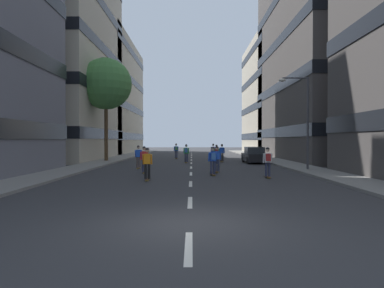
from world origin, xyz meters
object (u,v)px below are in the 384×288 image
at_px(skater_8, 214,151).
at_px(skater_9, 268,160).
at_px(parked_car_near, 255,156).
at_px(skater_4, 177,150).
at_px(skater_10, 223,152).
at_px(skater_1, 139,156).
at_px(skater_6, 217,153).
at_px(skater_0, 148,162).
at_px(street_tree_near, 107,84).
at_px(skater_2, 145,158).
at_px(skater_5, 187,152).
at_px(skater_7, 218,158).
at_px(streetlamp_right, 303,112).
at_px(skater_3, 214,159).

height_order(skater_8, skater_9, same).
distance_m(parked_car_near, skater_8, 5.86).
distance_m(skater_4, skater_10, 7.71).
relative_size(skater_1, skater_6, 1.00).
bearing_deg(skater_4, skater_0, -91.55).
bearing_deg(street_tree_near, skater_0, -68.37).
bearing_deg(skater_8, skater_4, 146.99).
bearing_deg(skater_6, skater_10, 77.72).
bearing_deg(skater_4, skater_6, -67.54).
bearing_deg(skater_8, skater_2, -110.35).
xyz_separation_m(skater_5, skater_7, (2.22, -9.66, -0.03)).
relative_size(skater_0, skater_5, 1.00).
distance_m(skater_6, skater_8, 6.99).
relative_size(skater_4, skater_9, 1.00).
distance_m(skater_0, skater_2, 3.98).
distance_m(street_tree_near, streetlamp_right, 19.40).
distance_m(street_tree_near, skater_8, 13.13).
bearing_deg(skater_4, skater_10, -51.55).
xyz_separation_m(streetlamp_right, skater_1, (-11.85, 1.96, -3.15)).
bearing_deg(street_tree_near, skater_10, -1.06).
distance_m(skater_0, skater_1, 7.71).
bearing_deg(streetlamp_right, skater_2, -171.36).
xyz_separation_m(skater_4, skater_10, (4.79, -6.04, -0.03)).
bearing_deg(skater_3, street_tree_near, 127.22).
relative_size(skater_6, skater_8, 1.00).
relative_size(skater_8, skater_10, 1.00).
height_order(skater_1, skater_6, same).
relative_size(skater_3, skater_10, 1.00).
bearing_deg(skater_8, skater_5, -122.22).
relative_size(parked_car_near, streetlamp_right, 0.68).
height_order(parked_car_near, skater_2, skater_2).
xyz_separation_m(parked_car_near, skater_6, (-3.74, -2.37, 0.32)).
distance_m(skater_4, skater_5, 7.34).
bearing_deg(skater_10, skater_9, -84.31).
xyz_separation_m(skater_0, skater_3, (3.69, 2.52, 0.03)).
height_order(skater_7, skater_9, same).
bearing_deg(parked_car_near, skater_8, 127.93).
xyz_separation_m(street_tree_near, skater_2, (5.41, -11.53, -6.74)).
bearing_deg(skater_2, skater_4, 85.75).
relative_size(streetlamp_right, skater_9, 3.65).
distance_m(parked_car_near, skater_4, 10.66).
bearing_deg(skater_9, skater_5, 110.89).
height_order(parked_car_near, streetlamp_right, streetlamp_right).
bearing_deg(parked_car_near, street_tree_near, 174.13).
relative_size(skater_4, skater_10, 1.00).
xyz_separation_m(skater_5, skater_9, (4.90, -12.84, 0.00)).
bearing_deg(skater_7, skater_1, 151.32).
bearing_deg(skater_5, skater_10, 18.76).
distance_m(skater_4, skater_7, 17.25).
xyz_separation_m(parked_car_near, skater_3, (-4.63, -11.43, 0.32)).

